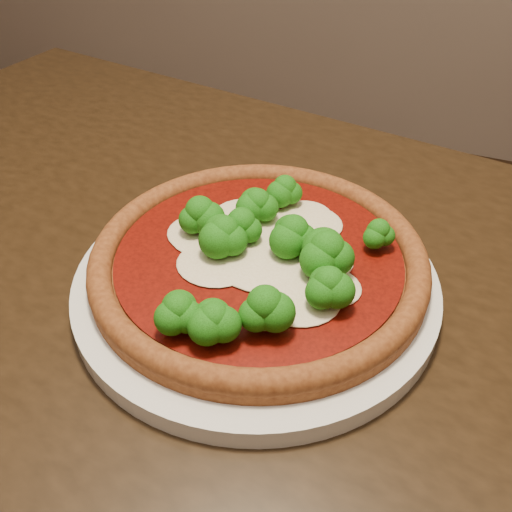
% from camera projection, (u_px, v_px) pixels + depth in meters
% --- Properties ---
extents(dining_table, '(1.37, 0.95, 0.75)m').
position_uv_depth(dining_table, '(250.00, 383.00, 0.56)').
color(dining_table, black).
rests_on(dining_table, floor).
extents(plate, '(0.32, 0.32, 0.02)m').
position_uv_depth(plate, '(256.00, 283.00, 0.51)').
color(plate, silver).
rests_on(plate, dining_table).
extents(pizza, '(0.30, 0.30, 0.06)m').
position_uv_depth(pizza, '(260.00, 256.00, 0.50)').
color(pizza, brown).
rests_on(pizza, plate).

